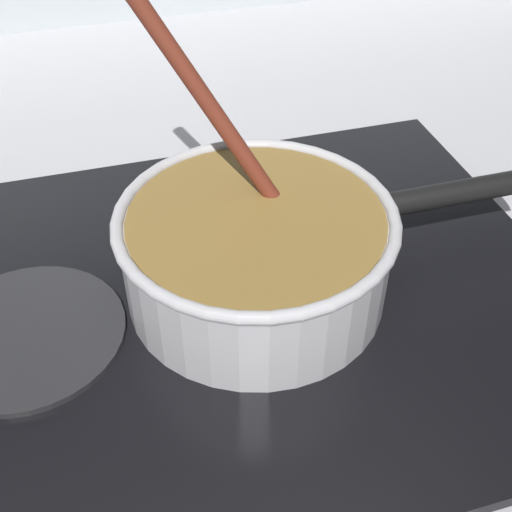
# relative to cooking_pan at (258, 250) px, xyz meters

# --- Properties ---
(ground) EXTENTS (2.40, 1.60, 0.04)m
(ground) POSITION_rel_cooking_pan_xyz_m (-0.09, -0.09, -0.08)
(ground) COLOR #B7B7BC
(hob_plate) EXTENTS (0.56, 0.48, 0.01)m
(hob_plate) POSITION_rel_cooking_pan_xyz_m (-0.00, -0.00, -0.05)
(hob_plate) COLOR black
(hob_plate) RESTS_ON ground
(burner_ring) EXTENTS (0.16, 0.16, 0.01)m
(burner_ring) POSITION_rel_cooking_pan_xyz_m (-0.00, -0.00, -0.04)
(burner_ring) COLOR #592D0C
(burner_ring) RESTS_ON hob_plate
(spare_burner) EXTENTS (0.16, 0.16, 0.01)m
(spare_burner) POSITION_rel_cooking_pan_xyz_m (-0.20, -0.00, -0.04)
(spare_burner) COLOR #262628
(spare_burner) RESTS_ON hob_plate
(cooking_pan) EXTENTS (0.40, 0.24, 0.27)m
(cooking_pan) POSITION_rel_cooking_pan_xyz_m (0.00, 0.00, 0.00)
(cooking_pan) COLOR silver
(cooking_pan) RESTS_ON hob_plate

